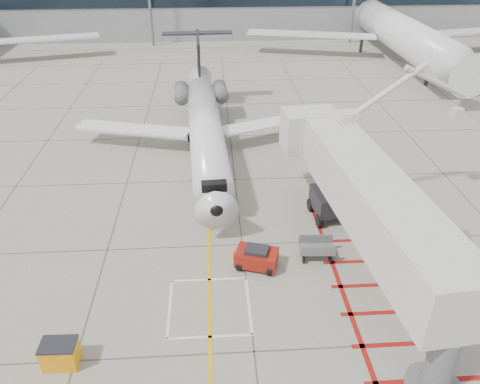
{
  "coord_description": "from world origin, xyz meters",
  "views": [
    {
      "loc": [
        -1.56,
        -18.42,
        17.12
      ],
      "look_at": [
        0.0,
        6.0,
        2.5
      ],
      "focal_mm": 35.0,
      "sensor_mm": 36.0,
      "label": 1
    }
  ],
  "objects_px": {
    "regional_jet": "(206,122)",
    "pushback_tug": "(257,257)",
    "jet_bridge": "(379,219)",
    "spill_bin": "(60,354)"
  },
  "relations": [
    {
      "from": "spill_bin",
      "to": "pushback_tug",
      "type": "bearing_deg",
      "value": 34.97
    },
    {
      "from": "jet_bridge",
      "to": "spill_bin",
      "type": "height_order",
      "value": "jet_bridge"
    },
    {
      "from": "jet_bridge",
      "to": "pushback_tug",
      "type": "distance_m",
      "value": 6.96
    },
    {
      "from": "regional_jet",
      "to": "pushback_tug",
      "type": "xyz_separation_m",
      "value": [
        2.66,
        -12.49,
        -3.02
      ]
    },
    {
      "from": "pushback_tug",
      "to": "spill_bin",
      "type": "distance_m",
      "value": 11.01
    },
    {
      "from": "regional_jet",
      "to": "jet_bridge",
      "type": "xyz_separation_m",
      "value": [
        8.57,
        -14.08,
        0.3
      ]
    },
    {
      "from": "regional_jet",
      "to": "pushback_tug",
      "type": "bearing_deg",
      "value": -80.91
    },
    {
      "from": "regional_jet",
      "to": "jet_bridge",
      "type": "bearing_deg",
      "value": -61.61
    },
    {
      "from": "regional_jet",
      "to": "jet_bridge",
      "type": "relative_size",
      "value": 1.41
    },
    {
      "from": "pushback_tug",
      "to": "regional_jet",
      "type": "bearing_deg",
      "value": 119.71
    }
  ]
}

